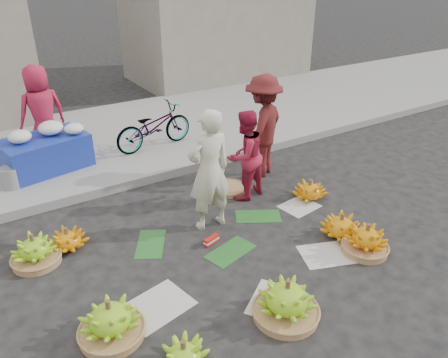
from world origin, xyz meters
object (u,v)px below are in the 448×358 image
banana_bunch_0 (110,321)px  flower_table (45,151)px  banana_bunch_4 (341,226)px  vendor_cream (209,171)px  bicycle (154,127)px

banana_bunch_0 → flower_table: flower_table is taller
banana_bunch_4 → vendor_cream: vendor_cream is taller
flower_table → bicycle: bicycle is taller
banana_bunch_4 → vendor_cream: size_ratio=0.41×
bicycle → flower_table: bearing=80.2°
banana_bunch_4 → flower_table: size_ratio=0.47×
banana_bunch_0 → banana_bunch_4: 3.21m
banana_bunch_0 → flower_table: size_ratio=0.45×
vendor_cream → flower_table: size_ratio=1.14×
banana_bunch_4 → bicycle: size_ratio=0.45×
banana_bunch_4 → flower_table: (-2.90, 4.01, 0.30)m
bicycle → vendor_cream: bearing=164.9°
banana_bunch_0 → bicycle: bicycle is taller
vendor_cream → bicycle: 2.80m
banana_bunch_4 → vendor_cream: 1.92m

